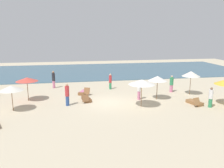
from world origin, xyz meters
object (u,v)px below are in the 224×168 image
Objects in this scene: umbrella_2 at (11,88)px; person_5 at (139,90)px; lounger_4 at (195,102)px; person_4 at (171,84)px; umbrella_5 at (191,74)px; lounger_0 at (84,92)px; person_2 at (54,79)px; lounger_3 at (86,99)px; person_3 at (211,97)px; umbrella_4 at (142,82)px; umbrella_0 at (157,79)px; surfboard at (145,84)px; person_0 at (110,81)px; umbrella_3 at (27,79)px; person_1 at (67,94)px.

umbrella_2 reaches higher than person_5.
person_4 is (-0.24, 4.26, 0.69)m from lounger_4.
umbrella_2 is at bearing -172.28° from umbrella_5.
lounger_0 is 1.00× the size of person_4.
person_2 is at bearing 162.23° from person_4.
umbrella_5 is 5.58m from person_5.
person_4 is (8.75, 1.66, 0.69)m from lounger_3.
umbrella_2 is 1.21× the size of person_3.
lounger_4 is at bearing -2.86° from umbrella_4.
umbrella_0 is 4.68m from person_3.
umbrella_4 is 5.73m from person_3.
umbrella_4 is at bearing -46.18° from person_2.
lounger_4 is at bearing -77.72° from surfboard.
umbrella_2 is 1.20× the size of person_0.
lounger_3 is at bearing 175.37° from person_5.
person_5 is at bearing -66.12° from person_0.
person_0 is at bearing 133.28° from person_3.
surfboard is at bearing 66.90° from person_5.
person_3 is at bearing -34.60° from person_2.
umbrella_4 reaches higher than lounger_3.
person_0 is at bearing 128.38° from umbrella_0.
lounger_3 is at bearing 160.41° from person_3.
umbrella_3 is at bearing 160.72° from umbrella_4.
person_2 is 9.86m from person_5.
lounger_4 is at bearing -16.15° from lounger_3.
person_1 is at bearing -113.51° from lounger_0.
umbrella_4 is 6.44m from umbrella_5.
lounger_3 is 10.45m from person_3.
umbrella_0 is 3.41m from person_4.
surfboard is at bearing 69.78° from umbrella_4.
person_0 is at bearing 133.29° from lounger_4.
person_2 reaches higher than person_4.
person_1 is (4.14, 0.64, -0.86)m from umbrella_2.
person_1 is 6.39m from person_5.
umbrella_4 is at bearing -101.11° from person_5.
person_1 is at bearing 168.06° from person_3.
umbrella_3 is at bearing 169.64° from lounger_3.
umbrella_2 is 10.33m from person_0.
umbrella_3 reaches higher than person_4.
umbrella_5 is 4.14m from person_3.
lounger_3 is 9.36m from lounger_4.
person_3 reaches higher than surfboard.
umbrella_4 is 1.20× the size of person_2.
person_0 is 0.97× the size of person_4.
person_5 reaches higher than person_0.
person_2 is 1.14× the size of person_3.
lounger_3 is at bearing -125.55° from person_0.
umbrella_2 is at bearing -109.66° from person_2.
person_4 is 4.18m from surfboard.
person_2 is at bearing 165.63° from person_0.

